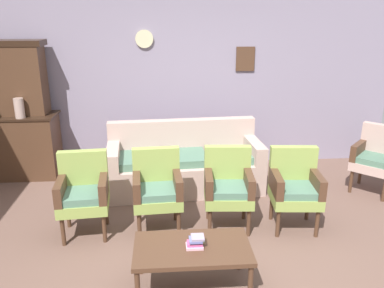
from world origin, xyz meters
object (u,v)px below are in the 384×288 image
object	(u,v)px
floral_couch	(185,165)
floor_vase_by_wall	(372,151)
armchair_by_doorway	(157,187)
side_cabinet	(19,146)
armchair_row_middle	(83,191)
coffee_table	(192,251)
vase_on_cabinet	(19,108)
wingback_chair_by_fireplace	(376,156)
armchair_near_couch_end	(295,185)
armchair_near_cabinet	(228,185)
book_stack_on_table	(196,242)

from	to	relation	value
floral_couch	floor_vase_by_wall	xyz separation A→B (m)	(2.92, 0.50, -0.05)
armchair_by_doorway	side_cabinet	bearing A→B (deg)	140.93
armchair_row_middle	armchair_by_doorway	distance (m)	0.79
armchair_row_middle	coffee_table	xyz separation A→B (m)	(1.10, -1.02, -0.12)
vase_on_cabinet	wingback_chair_by_fireplace	distance (m)	4.87
side_cabinet	floor_vase_by_wall	world-z (taller)	side_cabinet
side_cabinet	armchair_by_doorway	distance (m)	2.61
floor_vase_by_wall	armchair_near_couch_end	bearing A→B (deg)	-137.48
armchair_near_couch_end	armchair_by_doorway	bearing A→B (deg)	177.24
floral_couch	wingback_chair_by_fireplace	world-z (taller)	same
vase_on_cabinet	armchair_near_cabinet	xyz separation A→B (m)	(2.67, -1.47, -0.57)
armchair_by_doorway	floral_couch	bearing A→B (deg)	71.06
coffee_table	book_stack_on_table	xyz separation A→B (m)	(0.03, -0.01, 0.09)
vase_on_cabinet	armchair_row_middle	bearing A→B (deg)	-54.09
coffee_table	book_stack_on_table	size ratio (longest dim) A/B	6.27
floral_couch	armchair_near_cabinet	distance (m)	1.15
vase_on_cabinet	floor_vase_by_wall	world-z (taller)	vase_on_cabinet
floral_couch	armchair_by_doorway	bearing A→B (deg)	-108.94
side_cabinet	armchair_by_doorway	world-z (taller)	side_cabinet
armchair_row_middle	armchair_near_cabinet	xyz separation A→B (m)	(1.57, 0.04, 0.00)
armchair_near_couch_end	floral_couch	bearing A→B (deg)	135.94
floral_couch	armchair_near_cabinet	bearing A→B (deg)	-67.97
side_cabinet	wingback_chair_by_fireplace	xyz separation A→B (m)	(4.93, -0.90, 0.03)
floral_couch	coffee_table	bearing A→B (deg)	-91.42
side_cabinet	armchair_near_couch_end	world-z (taller)	side_cabinet
floor_vase_by_wall	armchair_row_middle	bearing A→B (deg)	-158.71
armchair_near_cabinet	wingback_chair_by_fireplace	xyz separation A→B (m)	(2.11, 0.75, 0.00)
floral_couch	armchair_row_middle	world-z (taller)	same
armchair_row_middle	book_stack_on_table	xyz separation A→B (m)	(1.12, -1.03, -0.03)
armchair_by_doorway	floor_vase_by_wall	xyz separation A→B (m)	(3.28, 1.55, -0.22)
armchair_near_cabinet	armchair_near_couch_end	bearing A→B (deg)	-5.47
coffee_table	book_stack_on_table	bearing A→B (deg)	-13.14
coffee_table	wingback_chair_by_fireplace	bearing A→B (deg)	34.97
armchair_row_middle	wingback_chair_by_fireplace	bearing A→B (deg)	12.11
armchair_row_middle	armchair_near_couch_end	world-z (taller)	same
side_cabinet	vase_on_cabinet	distance (m)	0.64
armchair_near_couch_end	book_stack_on_table	size ratio (longest dim) A/B	5.64
wingback_chair_by_fireplace	armchair_row_middle	bearing A→B (deg)	-167.89
vase_on_cabinet	coffee_table	xyz separation A→B (m)	(2.19, -2.54, -0.69)
side_cabinet	armchair_by_doorway	xyz separation A→B (m)	(2.03, -1.65, 0.03)
side_cabinet	floral_couch	size ratio (longest dim) A/B	0.55
armchair_near_couch_end	coffee_table	distance (m)	1.57
side_cabinet	armchair_by_doorway	size ratio (longest dim) A/B	1.28
book_stack_on_table	floor_vase_by_wall	size ratio (longest dim) A/B	0.29
armchair_near_cabinet	vase_on_cabinet	bearing A→B (deg)	151.09
armchair_row_middle	coffee_table	distance (m)	1.50
floral_couch	floor_vase_by_wall	size ratio (longest dim) A/B	3.79
armchair_near_couch_end	floor_vase_by_wall	size ratio (longest dim) A/B	1.62
vase_on_cabinet	floral_couch	distance (m)	2.40
floral_couch	book_stack_on_table	world-z (taller)	floral_couch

